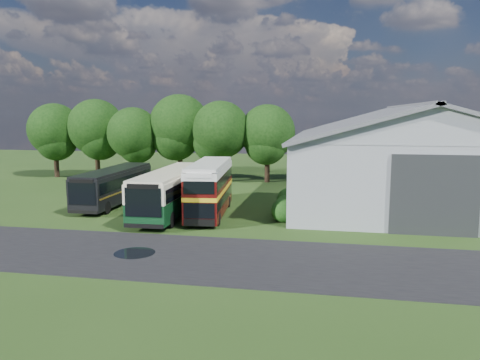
% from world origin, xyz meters
% --- Properties ---
extents(ground, '(120.00, 120.00, 0.00)m').
position_xyz_m(ground, '(0.00, 0.00, 0.00)').
color(ground, '#213D13').
rests_on(ground, ground).
extents(asphalt_road, '(60.00, 8.00, 0.02)m').
position_xyz_m(asphalt_road, '(3.00, -3.00, 0.00)').
color(asphalt_road, black).
rests_on(asphalt_road, ground).
extents(puddle, '(2.20, 2.20, 0.01)m').
position_xyz_m(puddle, '(-1.50, -3.00, 0.00)').
color(puddle, black).
rests_on(puddle, ground).
extents(storage_shed, '(18.80, 24.80, 8.15)m').
position_xyz_m(storage_shed, '(15.00, 15.98, 4.17)').
color(storage_shed, gray).
rests_on(storage_shed, ground).
extents(tree_far_left, '(6.12, 6.12, 8.64)m').
position_xyz_m(tree_far_left, '(-23.00, 24.00, 5.56)').
color(tree_far_left, black).
rests_on(tree_far_left, ground).
extents(tree_left_a, '(6.46, 6.46, 9.12)m').
position_xyz_m(tree_left_a, '(-18.00, 24.50, 5.87)').
color(tree_left_a, black).
rests_on(tree_left_a, ground).
extents(tree_left_b, '(5.78, 5.78, 8.16)m').
position_xyz_m(tree_left_b, '(-13.00, 23.50, 5.25)').
color(tree_left_b, black).
rests_on(tree_left_b, ground).
extents(tree_mid, '(6.80, 6.80, 9.60)m').
position_xyz_m(tree_mid, '(-8.00, 24.80, 6.18)').
color(tree_mid, black).
rests_on(tree_mid, ground).
extents(tree_right_a, '(6.26, 6.26, 8.83)m').
position_xyz_m(tree_right_a, '(-3.00, 23.80, 5.69)').
color(tree_right_a, black).
rests_on(tree_right_a, ground).
extents(tree_right_b, '(5.98, 5.98, 8.45)m').
position_xyz_m(tree_right_b, '(2.00, 24.60, 5.44)').
color(tree_right_b, black).
rests_on(tree_right_b, ground).
extents(shrub_front, '(1.70, 1.70, 1.70)m').
position_xyz_m(shrub_front, '(5.60, 6.00, 0.00)').
color(shrub_front, '#194714').
rests_on(shrub_front, ground).
extents(shrub_mid, '(1.60, 1.60, 1.60)m').
position_xyz_m(shrub_mid, '(5.60, 8.00, 0.00)').
color(shrub_mid, '#194714').
rests_on(shrub_mid, ground).
extents(shrub_back, '(1.80, 1.80, 1.80)m').
position_xyz_m(shrub_back, '(5.60, 10.00, 0.00)').
color(shrub_back, '#194714').
rests_on(shrub_back, ground).
extents(bus_green_single, '(3.09, 11.95, 3.27)m').
position_xyz_m(bus_green_single, '(-2.79, 6.94, 1.74)').
color(bus_green_single, black).
rests_on(bus_green_single, ground).
extents(bus_maroon_double, '(3.26, 9.35, 3.94)m').
position_xyz_m(bus_maroon_double, '(0.08, 7.04, 1.96)').
color(bus_maroon_double, black).
rests_on(bus_maroon_double, ground).
extents(bus_dark_single, '(2.65, 10.67, 2.93)m').
position_xyz_m(bus_dark_single, '(-8.75, 9.68, 1.56)').
color(bus_dark_single, black).
rests_on(bus_dark_single, ground).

